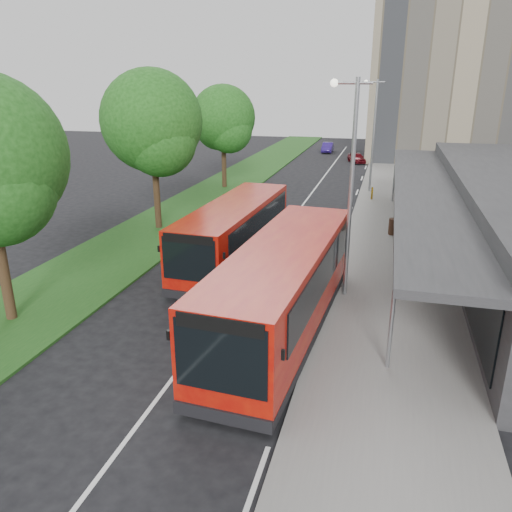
{
  "coord_description": "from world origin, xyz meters",
  "views": [
    {
      "loc": [
        5.44,
        -16.18,
        8.01
      ],
      "look_at": [
        0.7,
        1.72,
        1.5
      ],
      "focal_mm": 35.0,
      "sensor_mm": 36.0,
      "label": 1
    }
  ],
  "objects_px": {
    "bollard": "(372,193)",
    "litter_bin": "(393,227)",
    "lamp_post_far": "(373,129)",
    "car_far": "(328,147)",
    "car_near": "(357,158)",
    "tree_mid": "(153,128)",
    "bus_second": "(235,233)",
    "lamp_post_near": "(349,178)",
    "tree_far": "(223,122)",
    "bus_main": "(283,289)"
  },
  "relations": [
    {
      "from": "bollard",
      "to": "litter_bin",
      "type": "bearing_deg",
      "value": -80.05
    },
    {
      "from": "lamp_post_far",
      "to": "car_far",
      "type": "height_order",
      "value": "lamp_post_far"
    },
    {
      "from": "lamp_post_far",
      "to": "car_near",
      "type": "relative_size",
      "value": 2.6
    },
    {
      "from": "tree_mid",
      "to": "litter_bin",
      "type": "height_order",
      "value": "tree_mid"
    },
    {
      "from": "bus_second",
      "to": "car_far",
      "type": "relative_size",
      "value": 2.92
    },
    {
      "from": "lamp_post_far",
      "to": "tree_mid",
      "type": "bearing_deg",
      "value": -130.68
    },
    {
      "from": "lamp_post_near",
      "to": "car_near",
      "type": "distance_m",
      "value": 35.11
    },
    {
      "from": "lamp_post_far",
      "to": "bus_second",
      "type": "relative_size",
      "value": 0.8
    },
    {
      "from": "tree_mid",
      "to": "tree_far",
      "type": "bearing_deg",
      "value": 90.0
    },
    {
      "from": "bus_second",
      "to": "car_near",
      "type": "height_order",
      "value": "bus_second"
    },
    {
      "from": "bus_main",
      "to": "bollard",
      "type": "relative_size",
      "value": 12.77
    },
    {
      "from": "litter_bin",
      "to": "car_near",
      "type": "bearing_deg",
      "value": 98.26
    },
    {
      "from": "tree_mid",
      "to": "lamp_post_far",
      "type": "relative_size",
      "value": 1.09
    },
    {
      "from": "bus_main",
      "to": "lamp_post_near",
      "type": "bearing_deg",
      "value": 67.37
    },
    {
      "from": "tree_mid",
      "to": "lamp_post_far",
      "type": "distance_m",
      "value": 17.1
    },
    {
      "from": "bus_main",
      "to": "car_near",
      "type": "height_order",
      "value": "bus_main"
    },
    {
      "from": "tree_far",
      "to": "litter_bin",
      "type": "bearing_deg",
      "value": -38.36
    },
    {
      "from": "car_far",
      "to": "tree_mid",
      "type": "bearing_deg",
      "value": -100.16
    },
    {
      "from": "tree_mid",
      "to": "tree_far",
      "type": "height_order",
      "value": "tree_mid"
    },
    {
      "from": "bus_main",
      "to": "bus_second",
      "type": "bearing_deg",
      "value": 124.11
    },
    {
      "from": "lamp_post_far",
      "to": "bollard",
      "type": "height_order",
      "value": "lamp_post_far"
    },
    {
      "from": "lamp_post_near",
      "to": "litter_bin",
      "type": "distance_m",
      "value": 9.88
    },
    {
      "from": "bus_second",
      "to": "litter_bin",
      "type": "xyz_separation_m",
      "value": [
        7.07,
        6.08,
        -0.85
      ]
    },
    {
      "from": "car_far",
      "to": "car_near",
      "type": "bearing_deg",
      "value": -63.38
    },
    {
      "from": "bus_second",
      "to": "tree_far",
      "type": "bearing_deg",
      "value": 112.58
    },
    {
      "from": "bus_main",
      "to": "car_far",
      "type": "distance_m",
      "value": 45.68
    },
    {
      "from": "car_near",
      "to": "tree_far",
      "type": "bearing_deg",
      "value": -142.45
    },
    {
      "from": "tree_far",
      "to": "lamp_post_far",
      "type": "relative_size",
      "value": 0.98
    },
    {
      "from": "litter_bin",
      "to": "car_far",
      "type": "distance_m",
      "value": 34.21
    },
    {
      "from": "bus_second",
      "to": "car_far",
      "type": "height_order",
      "value": "bus_second"
    },
    {
      "from": "lamp_post_far",
      "to": "litter_bin",
      "type": "relative_size",
      "value": 9.14
    },
    {
      "from": "bollard",
      "to": "tree_mid",
      "type": "bearing_deg",
      "value": -138.64
    },
    {
      "from": "tree_far",
      "to": "bus_main",
      "type": "distance_m",
      "value": 24.58
    },
    {
      "from": "lamp_post_near",
      "to": "lamp_post_far",
      "type": "xyz_separation_m",
      "value": [
        0.0,
        20.0,
        0.0
      ]
    },
    {
      "from": "lamp_post_near",
      "to": "bollard",
      "type": "distance_m",
      "value": 17.68
    },
    {
      "from": "lamp_post_near",
      "to": "bollard",
      "type": "xyz_separation_m",
      "value": [
        0.38,
        17.18,
        -4.14
      ]
    },
    {
      "from": "lamp_post_far",
      "to": "bus_main",
      "type": "relative_size",
      "value": 0.73
    },
    {
      "from": "lamp_post_near",
      "to": "car_far",
      "type": "bearing_deg",
      "value": 97.9
    },
    {
      "from": "bus_second",
      "to": "car_near",
      "type": "bearing_deg",
      "value": 86.85
    },
    {
      "from": "tree_far",
      "to": "lamp_post_far",
      "type": "height_order",
      "value": "lamp_post_far"
    },
    {
      "from": "tree_far",
      "to": "lamp_post_far",
      "type": "distance_m",
      "value": 11.17
    },
    {
      "from": "bus_main",
      "to": "litter_bin",
      "type": "distance_m",
      "value": 12.68
    },
    {
      "from": "tree_mid",
      "to": "bus_second",
      "type": "bearing_deg",
      "value": -36.36
    },
    {
      "from": "tree_far",
      "to": "bus_main",
      "type": "height_order",
      "value": "tree_far"
    },
    {
      "from": "tree_far",
      "to": "car_far",
      "type": "xyz_separation_m",
      "value": [
        5.28,
        23.06,
        -4.5
      ]
    },
    {
      "from": "lamp_post_far",
      "to": "litter_bin",
      "type": "distance_m",
      "value": 12.1
    },
    {
      "from": "bus_second",
      "to": "bollard",
      "type": "distance_m",
      "value": 15.55
    },
    {
      "from": "litter_bin",
      "to": "lamp_post_far",
      "type": "bearing_deg",
      "value": 99.37
    },
    {
      "from": "car_near",
      "to": "car_far",
      "type": "distance_m",
      "value": 8.29
    },
    {
      "from": "bollard",
      "to": "tree_far",
      "type": "bearing_deg",
      "value": 170.77
    }
  ]
}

